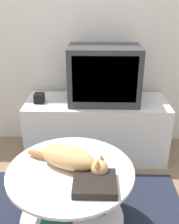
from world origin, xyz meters
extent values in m
cube|color=silver|center=(0.00, 1.34, 1.30)|extent=(8.00, 0.05, 2.60)
cube|color=silver|center=(0.14, 1.01, 0.28)|extent=(1.28, 0.50, 0.56)
cube|color=silver|center=(0.14, 0.77, 0.33)|extent=(0.58, 0.01, 0.16)
cube|color=#333338|center=(0.20, 1.01, 0.80)|extent=(0.61, 0.39, 0.49)
cube|color=black|center=(0.20, 0.82, 0.82)|extent=(0.52, 0.01, 0.38)
cube|color=black|center=(-0.37, 0.96, 0.60)|extent=(0.08, 0.08, 0.08)
cylinder|color=#B7B7BC|center=(-0.01, 0.06, 0.26)|extent=(0.04, 0.04, 0.47)
cylinder|color=silver|center=(-0.01, 0.06, 0.14)|extent=(0.65, 0.65, 0.01)
cylinder|color=silver|center=(-0.01, 0.06, 0.50)|extent=(0.74, 0.74, 0.02)
cube|color=#2D478C|center=(0.08, 0.15, 0.16)|extent=(0.24, 0.17, 0.03)
cube|color=black|center=(0.13, -0.09, 0.53)|extent=(0.23, 0.21, 0.04)
ellipsoid|color=tan|center=(-0.03, 0.08, 0.58)|extent=(0.38, 0.28, 0.14)
sphere|color=tan|center=(0.15, 0.00, 0.56)|extent=(0.10, 0.10, 0.10)
cone|color=#B2703D|center=(0.16, 0.02, 0.61)|extent=(0.04, 0.04, 0.04)
cone|color=#B2703D|center=(0.14, -0.03, 0.61)|extent=(0.04, 0.04, 0.04)
ellipsoid|color=#B2703D|center=(-0.23, 0.16, 0.54)|extent=(0.14, 0.09, 0.05)
camera|label=1|loc=(0.13, -1.19, 1.44)|focal=42.00mm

